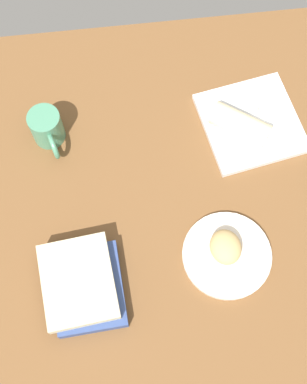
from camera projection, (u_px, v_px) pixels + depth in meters
dining_table at (175, 217)px, 123.05cm from camera, size 110.00×90.00×4.00cm
round_plate at (227, 255)px, 116.93cm from camera, size 20.07×20.07×1.40cm
scone_pastry at (226, 247)px, 114.52cm from camera, size 8.82×7.87×4.58cm
square_plate at (251, 123)px, 128.91cm from camera, size 26.66×26.66×1.60cm
sauce_cup at (268, 108)px, 128.14cm from camera, size 5.00×5.00×2.20cm
breakfast_wrap at (240, 124)px, 124.57cm from camera, size 13.09×15.11×5.85cm
book_stack at (84, 286)px, 111.91cm from camera, size 20.72×18.06×6.45cm
coffee_mug at (47, 128)px, 124.04cm from camera, size 12.41×7.73×9.11cm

